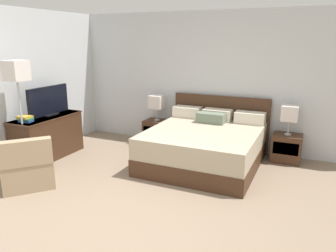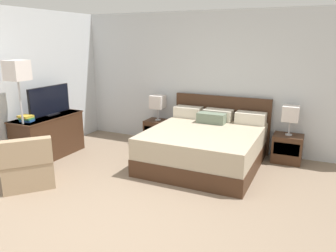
% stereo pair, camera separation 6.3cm
% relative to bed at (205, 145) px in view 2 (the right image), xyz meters
% --- Properties ---
extents(ground_plane, '(10.02, 10.02, 0.00)m').
position_rel_bed_xyz_m(ground_plane, '(-0.33, -2.37, -0.34)').
color(ground_plane, '#84705B').
extents(wall_back, '(6.53, 0.06, 2.60)m').
position_rel_bed_xyz_m(wall_back, '(-0.33, 1.00, 0.96)').
color(wall_back, silver).
rests_on(wall_back, ground).
extents(wall_left, '(0.06, 5.14, 2.60)m').
position_rel_bed_xyz_m(wall_left, '(-3.02, -1.00, 0.96)').
color(wall_left, silver).
rests_on(wall_left, ground).
extents(bed, '(1.85, 1.96, 1.04)m').
position_rel_bed_xyz_m(bed, '(0.00, 0.00, 0.00)').
color(bed, '#422819').
rests_on(bed, ground).
extents(nightstand_left, '(0.49, 0.40, 0.48)m').
position_rel_bed_xyz_m(nightstand_left, '(-1.26, 0.71, -0.09)').
color(nightstand_left, '#422819').
rests_on(nightstand_left, ground).
extents(nightstand_right, '(0.49, 0.40, 0.48)m').
position_rel_bed_xyz_m(nightstand_right, '(1.26, 0.71, -0.09)').
color(nightstand_right, '#422819').
rests_on(nightstand_right, ground).
extents(table_lamp_left, '(0.27, 0.27, 0.51)m').
position_rel_bed_xyz_m(table_lamp_left, '(-1.26, 0.71, 0.52)').
color(table_lamp_left, '#B7B7BC').
rests_on(table_lamp_left, nightstand_left).
extents(table_lamp_right, '(0.27, 0.27, 0.51)m').
position_rel_bed_xyz_m(table_lamp_right, '(1.26, 0.71, 0.52)').
color(table_lamp_right, '#B7B7BC').
rests_on(table_lamp_right, nightstand_right).
extents(dresser, '(0.56, 1.31, 0.76)m').
position_rel_bed_xyz_m(dresser, '(-2.69, -0.84, 0.05)').
color(dresser, '#422819').
rests_on(dresser, ground).
extents(tv, '(0.18, 0.93, 0.52)m').
position_rel_bed_xyz_m(tv, '(-2.69, -0.74, 0.67)').
color(tv, black).
rests_on(tv, dresser).
extents(book_red_cover, '(0.23, 0.18, 0.04)m').
position_rel_bed_xyz_m(book_red_cover, '(-2.67, -1.29, 0.44)').
color(book_red_cover, '#234C8E').
rests_on(book_red_cover, dresser).
extents(book_blue_cover, '(0.23, 0.18, 0.03)m').
position_rel_bed_xyz_m(book_blue_cover, '(-2.68, -1.29, 0.47)').
color(book_blue_cover, '#2D7042').
rests_on(book_blue_cover, book_red_cover).
extents(book_small_top, '(0.22, 0.18, 0.04)m').
position_rel_bed_xyz_m(book_small_top, '(-2.70, -1.29, 0.50)').
color(book_small_top, gold).
rests_on(book_small_top, book_blue_cover).
extents(armchair_by_window, '(0.97, 0.97, 0.76)m').
position_rel_bed_xyz_m(armchair_by_window, '(-2.06, -1.90, -0.05)').
color(armchair_by_window, '#9E8466').
rests_on(armchair_by_window, ground).
extents(floor_lamp, '(0.31, 0.31, 1.76)m').
position_rel_bed_xyz_m(floor_lamp, '(-2.61, -1.42, 1.14)').
color(floor_lamp, '#B7B7BC').
rests_on(floor_lamp, ground).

